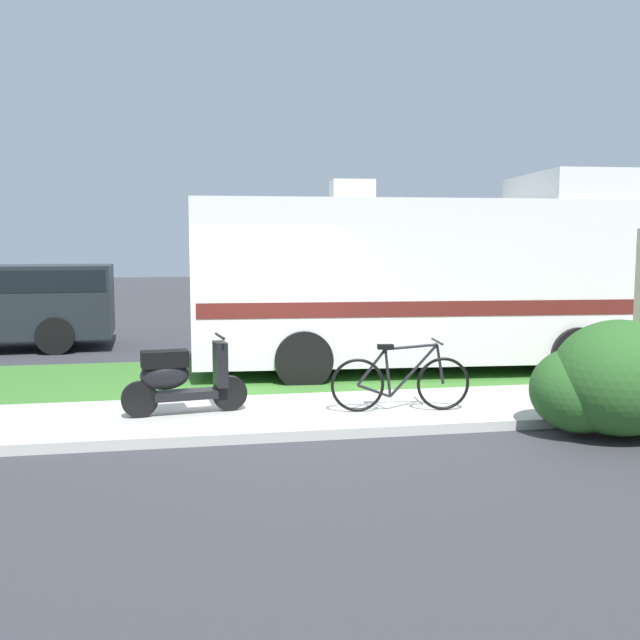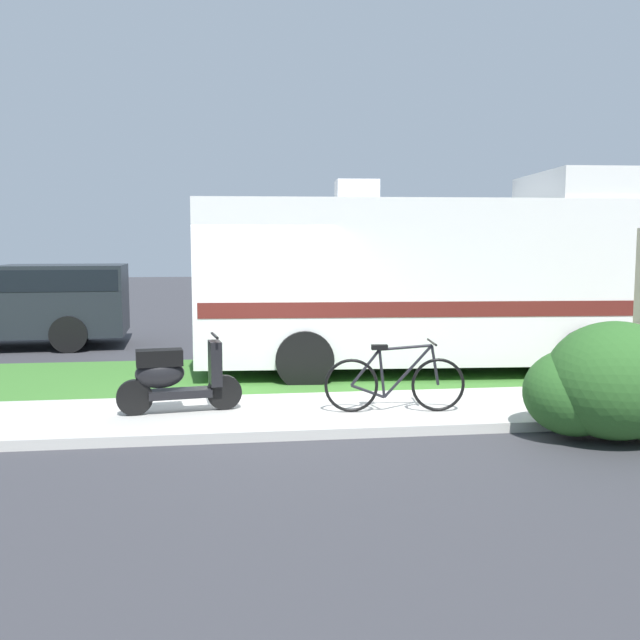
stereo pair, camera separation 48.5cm
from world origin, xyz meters
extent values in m
plane|color=#38383D|center=(0.00, 0.00, 0.00)|extent=(80.00, 80.00, 0.00)
cube|color=beige|center=(0.00, -1.20, 0.06)|extent=(24.00, 2.00, 0.12)
cube|color=#3D752D|center=(0.00, 1.50, 0.04)|extent=(24.00, 3.40, 0.08)
cube|color=silver|center=(2.92, 1.76, 1.61)|extent=(7.66, 3.02, 2.62)
cube|color=silver|center=(5.77, 1.58, 3.17)|extent=(1.95, 2.52, 0.50)
cube|color=#591E19|center=(2.92, 1.76, 1.22)|extent=(7.51, 3.03, 0.24)
cube|color=black|center=(6.65, 1.52, 2.07)|extent=(0.22, 2.16, 0.90)
cube|color=silver|center=(1.80, 1.84, 3.10)|extent=(0.74, 0.64, 0.36)
cylinder|color=black|center=(5.33, 2.83, 0.45)|extent=(0.92, 0.34, 0.90)
cylinder|color=black|center=(5.17, 0.40, 0.45)|extent=(0.92, 0.34, 0.90)
cylinder|color=black|center=(0.94, 3.11, 0.45)|extent=(0.92, 0.34, 0.90)
cylinder|color=black|center=(0.78, 0.69, 0.45)|extent=(0.92, 0.34, 0.90)
cylinder|color=black|center=(-0.44, -1.05, 0.34)|extent=(0.45, 0.16, 0.44)
cylinder|color=black|center=(-1.53, -1.21, 0.34)|extent=(0.45, 0.16, 0.44)
cube|color=black|center=(-0.98, -1.13, 0.36)|extent=(0.80, 0.39, 0.10)
cube|color=black|center=(-1.22, -1.17, 0.82)|extent=(0.59, 0.34, 0.20)
ellipsoid|color=black|center=(-1.22, -1.17, 0.62)|extent=(0.64, 0.38, 0.36)
cube|color=black|center=(-0.55, -1.07, 0.72)|extent=(0.19, 0.34, 0.56)
cylinder|color=black|center=(-0.55, -1.07, 1.07)|extent=(0.11, 0.50, 0.04)
sphere|color=white|center=(-0.55, -1.07, 0.90)|extent=(0.12, 0.12, 0.12)
torus|color=black|center=(2.22, -1.52, 0.46)|extent=(0.68, 0.11, 0.68)
torus|color=black|center=(1.13, -1.41, 0.46)|extent=(0.68, 0.11, 0.68)
cylinder|color=black|center=(1.84, -1.48, 0.63)|extent=(0.62, 0.10, 0.68)
cylinder|color=black|center=(1.51, -1.45, 0.61)|extent=(0.10, 0.05, 0.61)
cylinder|color=black|center=(1.80, -1.48, 0.93)|extent=(0.66, 0.10, 0.09)
cylinder|color=black|center=(1.34, -1.43, 0.38)|extent=(0.43, 0.08, 0.19)
cylinder|color=black|center=(1.31, -1.43, 0.68)|extent=(0.38, 0.07, 0.47)
cylinder|color=black|center=(2.17, -1.51, 0.71)|extent=(0.13, 0.05, 0.51)
cube|color=black|center=(1.48, -1.45, 0.94)|extent=(0.21, 0.12, 0.06)
cylinder|color=black|center=(2.13, -1.51, 1.00)|extent=(0.08, 0.52, 0.03)
cube|color=#1E2328|center=(-3.86, 5.86, 1.03)|extent=(2.66, 2.07, 1.50)
cube|color=black|center=(-3.86, 5.86, 1.48)|extent=(2.54, 2.08, 0.44)
cylinder|color=black|center=(-3.72, 6.80, 0.38)|extent=(0.77, 0.28, 0.76)
cylinder|color=black|center=(-3.61, 4.95, 0.38)|extent=(0.77, 0.28, 0.76)
ellipsoid|color=#2D6026|center=(3.88, -2.70, 0.70)|extent=(1.56, 1.40, 1.32)
ellipsoid|color=#2D6026|center=(3.49, -2.54, 0.54)|extent=(1.17, 1.05, 0.99)
camera|label=1|loc=(-0.88, -9.78, 2.20)|focal=39.29mm
camera|label=2|loc=(-0.40, -9.86, 2.20)|focal=39.29mm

